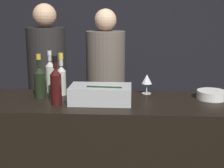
{
  "coord_description": "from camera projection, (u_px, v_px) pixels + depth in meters",
  "views": [
    {
      "loc": [
        0.14,
        -1.86,
        1.61
      ],
      "look_at": [
        0.0,
        0.34,
        1.1
      ],
      "focal_mm": 50.0,
      "sensor_mm": 36.0,
      "label": 1
    }
  ],
  "objects": [
    {
      "name": "person_blond_tee",
      "position": [
        106.0,
        84.0,
        3.09
      ],
      "size": [
        0.38,
        0.38,
        1.64
      ],
      "rotation": [
        0.0,
        0.0,
        -1.83
      ],
      "color": "black",
      "rests_on": "ground_plane"
    },
    {
      "name": "ice_bin_with_bottles",
      "position": [
        101.0,
        94.0,
        2.21
      ],
      "size": [
        0.43,
        0.25,
        0.13
      ],
      "color": "#B7BABF",
      "rests_on": "bar_counter"
    },
    {
      "name": "red_wine_bottle_black_foil",
      "position": [
        56.0,
        85.0,
        2.15
      ],
      "size": [
        0.08,
        0.08,
        0.34
      ],
      "color": "#380F0F",
      "rests_on": "bar_counter"
    },
    {
      "name": "bar_counter",
      "position": [
        112.0,
        163.0,
        2.37
      ],
      "size": [
        2.24,
        0.62,
        0.98
      ],
      "color": "black",
      "rests_on": "ground_plane"
    },
    {
      "name": "champagne_bottle",
      "position": [
        40.0,
        81.0,
        2.32
      ],
      "size": [
        0.08,
        0.08,
        0.33
      ],
      "color": "black",
      "rests_on": "bar_counter"
    },
    {
      "name": "rose_wine_bottle",
      "position": [
        62.0,
        78.0,
        2.4
      ],
      "size": [
        0.07,
        0.07,
        0.33
      ],
      "color": "#B2B7AD",
      "rests_on": "bar_counter"
    },
    {
      "name": "wine_glass",
      "position": [
        147.0,
        80.0,
        2.44
      ],
      "size": [
        0.08,
        0.08,
        0.16
      ],
      "color": "silver",
      "rests_on": "bar_counter"
    },
    {
      "name": "white_wine_bottle",
      "position": [
        50.0,
        75.0,
        2.5
      ],
      "size": [
        0.07,
        0.07,
        0.34
      ],
      "color": "#B2B7AD",
      "rests_on": "bar_counter"
    },
    {
      "name": "person_in_hoodie",
      "position": [
        48.0,
        85.0,
        2.9
      ],
      "size": [
        0.35,
        0.35,
        1.68
      ],
      "rotation": [
        0.0,
        0.0,
        -0.56
      ],
      "color": "black",
      "rests_on": "ground_plane"
    },
    {
      "name": "wall_back_chalkboard",
      "position": [
        121.0,
        28.0,
        4.1
      ],
      "size": [
        6.4,
        0.06,
        2.8
      ],
      "color": "black",
      "rests_on": "ground_plane"
    },
    {
      "name": "bowl_white",
      "position": [
        211.0,
        95.0,
        2.31
      ],
      "size": [
        0.21,
        0.21,
        0.06
      ],
      "color": "white",
      "rests_on": "bar_counter"
    }
  ]
}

